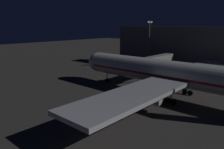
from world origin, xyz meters
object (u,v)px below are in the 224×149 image
object	(u,v)px
apron_floodlight_mast	(149,41)
traffic_cone_nose_port	(99,77)
traffic_cone_nose_starboard	(88,80)
jet_bridge	(151,61)
airliner_at_gate	(186,76)

from	to	relation	value
apron_floodlight_mast	traffic_cone_nose_port	world-z (taller)	apron_floodlight_mast
apron_floodlight_mast	traffic_cone_nose_port	xyz separation A→B (m)	(23.30, -2.72, -9.74)
apron_floodlight_mast	traffic_cone_nose_starboard	distance (m)	29.49
jet_bridge	apron_floodlight_mast	distance (m)	18.27
traffic_cone_nose_port	jet_bridge	bearing A→B (deg)	124.38
airliner_at_gate	apron_floodlight_mast	xyz separation A→B (m)	(-25.50, -25.33, 4.65)
airliner_at_gate	jet_bridge	xyz separation A→B (m)	(-11.01, -15.17, 0.12)
airliner_at_gate	traffic_cone_nose_port	size ratio (longest dim) A/B	106.85
jet_bridge	traffic_cone_nose_starboard	xyz separation A→B (m)	(13.21, -12.87, -5.21)
airliner_at_gate	traffic_cone_nose_port	bearing A→B (deg)	-94.49
jet_bridge	traffic_cone_nose_port	xyz separation A→B (m)	(8.81, -12.87, -5.21)
airliner_at_gate	traffic_cone_nose_starboard	xyz separation A→B (m)	(2.20, -28.05, -5.09)
airliner_at_gate	traffic_cone_nose_starboard	distance (m)	28.59
airliner_at_gate	jet_bridge	world-z (taller)	airliner_at_gate
traffic_cone_nose_starboard	airliner_at_gate	bearing A→B (deg)	94.49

